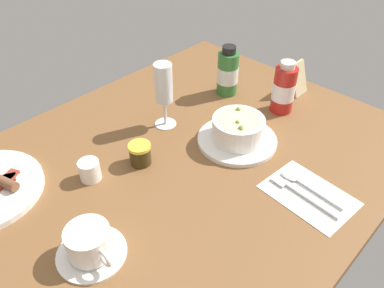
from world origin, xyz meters
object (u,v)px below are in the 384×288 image
at_px(wine_glass, 164,87).
at_px(sauce_bottle_red, 284,89).
at_px(porridge_bowl, 238,131).
at_px(sauce_bottle_green, 228,73).
at_px(menu_card, 295,77).
at_px(creamer_jug, 89,170).
at_px(coffee_cup, 90,244).
at_px(cutlery_setting, 307,193).
at_px(jam_jar, 140,154).

distance_m(wine_glass, sauce_bottle_red, 0.33).
bearing_deg(porridge_bowl, sauce_bottle_green, 45.99).
bearing_deg(sauce_bottle_red, menu_card, 15.21).
height_order(creamer_jug, sauce_bottle_green, sauce_bottle_green).
bearing_deg(coffee_cup, wine_glass, 28.24).
relative_size(porridge_bowl, coffee_cup, 1.48).
xyz_separation_m(cutlery_setting, menu_card, (0.35, 0.26, 0.04)).
bearing_deg(wine_glass, menu_card, -21.91).
distance_m(porridge_bowl, coffee_cup, 0.45).
xyz_separation_m(coffee_cup, sauce_bottle_green, (0.61, 0.19, 0.04)).
distance_m(porridge_bowl, sauce_bottle_red, 0.20).
relative_size(coffee_cup, menu_card, 1.40).
xyz_separation_m(wine_glass, sauce_bottle_red, (0.27, -0.18, -0.05)).
bearing_deg(sauce_bottle_green, jam_jar, -171.49).
height_order(porridge_bowl, jam_jar, porridge_bowl).
bearing_deg(creamer_jug, sauce_bottle_green, 1.95).
bearing_deg(wine_glass, creamer_jug, -173.28).
height_order(porridge_bowl, sauce_bottle_red, sauce_bottle_red).
distance_m(porridge_bowl, creamer_jug, 0.37).
bearing_deg(sauce_bottle_green, porridge_bowl, -134.01).
distance_m(cutlery_setting, creamer_jug, 0.48).
relative_size(coffee_cup, sauce_bottle_red, 0.91).
distance_m(coffee_cup, jam_jar, 0.26).
xyz_separation_m(coffee_cup, jam_jar, (0.23, 0.13, -0.00)).
xyz_separation_m(wine_glass, jam_jar, (-0.15, -0.07, -0.09)).
bearing_deg(wine_glass, jam_jar, -154.12).
xyz_separation_m(jam_jar, menu_card, (0.53, -0.08, 0.02)).
distance_m(coffee_cup, menu_card, 0.76).
distance_m(coffee_cup, creamer_jug, 0.21).
xyz_separation_m(creamer_jug, wine_glass, (0.26, 0.03, 0.09)).
bearing_deg(porridge_bowl, wine_glass, 110.83).
height_order(creamer_jug, wine_glass, wine_glass).
distance_m(wine_glass, menu_card, 0.42).
height_order(cutlery_setting, sauce_bottle_green, sauce_bottle_green).
height_order(sauce_bottle_red, menu_card, sauce_bottle_red).
bearing_deg(wine_glass, sauce_bottle_red, -34.28).
bearing_deg(wine_glass, sauce_bottle_green, -3.27).
height_order(creamer_jug, menu_card, menu_card).
bearing_deg(coffee_cup, sauce_bottle_green, 17.05).
relative_size(creamer_jug, menu_card, 0.57).
distance_m(creamer_jug, sauce_bottle_red, 0.55).
bearing_deg(jam_jar, wine_glass, 25.88).
bearing_deg(coffee_cup, sauce_bottle_red, 1.60).
xyz_separation_m(porridge_bowl, coffee_cup, (-0.45, -0.02, -0.00)).
xyz_separation_m(coffee_cup, wine_glass, (0.38, 0.20, 0.08)).
bearing_deg(coffee_cup, porridge_bowl, 1.98).
bearing_deg(cutlery_setting, sauce_bottle_green, 62.69).
bearing_deg(sauce_bottle_red, wine_glass, 145.72).
xyz_separation_m(coffee_cup, menu_card, (0.76, 0.05, 0.02)).
bearing_deg(menu_card, sauce_bottle_green, 135.76).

